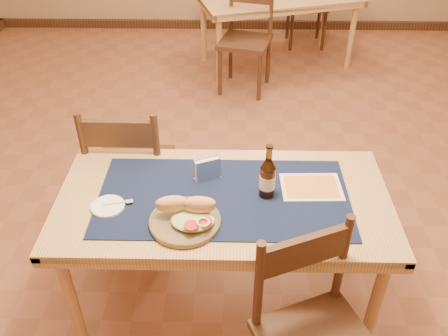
{
  "coord_description": "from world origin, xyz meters",
  "views": [
    {
      "loc": [
        0.04,
        -2.54,
        2.22
      ],
      "look_at": [
        0.0,
        -0.7,
        0.85
      ],
      "focal_mm": 38.0,
      "sensor_mm": 36.0,
      "label": 1
    }
  ],
  "objects_px": {
    "main_table": "(224,210)",
    "beer_bottle": "(267,178)",
    "sandwich_plate": "(187,217)",
    "chair_main_far": "(132,170)",
    "napkin_holder": "(207,169)",
    "back_table": "(278,4)"
  },
  "relations": [
    {
      "from": "main_table",
      "to": "back_table",
      "type": "bearing_deg",
      "value": 81.17
    },
    {
      "from": "main_table",
      "to": "napkin_holder",
      "type": "height_order",
      "value": "napkin_holder"
    },
    {
      "from": "main_table",
      "to": "sandwich_plate",
      "type": "distance_m",
      "value": 0.27
    },
    {
      "from": "main_table",
      "to": "napkin_holder",
      "type": "distance_m",
      "value": 0.22
    },
    {
      "from": "sandwich_plate",
      "to": "back_table",
      "type": "bearing_deg",
      "value": 79.02
    },
    {
      "from": "main_table",
      "to": "beer_bottle",
      "type": "distance_m",
      "value": 0.28
    },
    {
      "from": "back_table",
      "to": "beer_bottle",
      "type": "xyz_separation_m",
      "value": [
        -0.29,
        -3.16,
        0.19
      ]
    },
    {
      "from": "main_table",
      "to": "back_table",
      "type": "height_order",
      "value": "same"
    },
    {
      "from": "main_table",
      "to": "chair_main_far",
      "type": "bearing_deg",
      "value": 137.35
    },
    {
      "from": "chair_main_far",
      "to": "napkin_holder",
      "type": "relative_size",
      "value": 6.98
    },
    {
      "from": "back_table",
      "to": "beer_bottle",
      "type": "bearing_deg",
      "value": -95.21
    },
    {
      "from": "back_table",
      "to": "chair_main_far",
      "type": "height_order",
      "value": "chair_main_far"
    },
    {
      "from": "back_table",
      "to": "beer_bottle",
      "type": "height_order",
      "value": "beer_bottle"
    },
    {
      "from": "main_table",
      "to": "back_table",
      "type": "distance_m",
      "value": 3.22
    },
    {
      "from": "sandwich_plate",
      "to": "napkin_holder",
      "type": "bearing_deg",
      "value": 77.02
    },
    {
      "from": "sandwich_plate",
      "to": "beer_bottle",
      "type": "relative_size",
      "value": 1.13
    },
    {
      "from": "chair_main_far",
      "to": "beer_bottle",
      "type": "distance_m",
      "value": 0.98
    },
    {
      "from": "main_table",
      "to": "back_table",
      "type": "relative_size",
      "value": 0.91
    },
    {
      "from": "chair_main_far",
      "to": "sandwich_plate",
      "type": "height_order",
      "value": "chair_main_far"
    },
    {
      "from": "beer_bottle",
      "to": "main_table",
      "type": "bearing_deg",
      "value": -175.82
    },
    {
      "from": "chair_main_far",
      "to": "back_table",
      "type": "bearing_deg",
      "value": 68.36
    },
    {
      "from": "main_table",
      "to": "beer_bottle",
      "type": "bearing_deg",
      "value": 4.18
    }
  ]
}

